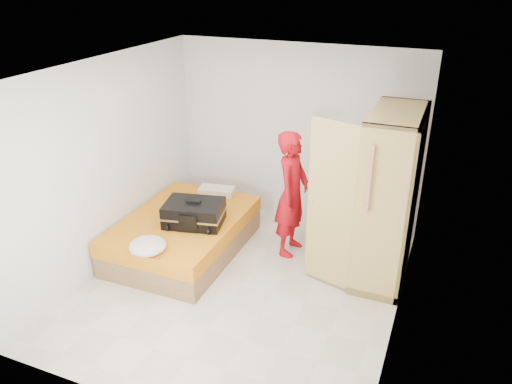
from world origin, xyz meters
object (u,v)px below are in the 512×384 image
at_px(bed, 184,234).
at_px(round_cushion, 148,246).
at_px(wardrobe, 384,202).
at_px(person, 292,194).
at_px(suitcase, 194,213).

relative_size(bed, round_cushion, 4.67).
bearing_deg(wardrobe, person, 173.69).
xyz_separation_m(person, suitcase, (-1.11, -0.63, -0.20)).
distance_m(wardrobe, suitcase, 2.36).
height_order(bed, wardrobe, wardrobe).
distance_m(bed, suitcase, 0.46).
relative_size(suitcase, round_cushion, 1.96).
distance_m(person, round_cushion, 1.94).
xyz_separation_m(bed, wardrobe, (2.50, 0.42, 0.75)).
bearing_deg(person, bed, 114.46).
xyz_separation_m(bed, round_cushion, (0.06, -0.90, 0.33)).
bearing_deg(suitcase, bed, 148.91).
height_order(bed, person, person).
distance_m(bed, round_cushion, 0.96).
relative_size(wardrobe, person, 1.24).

